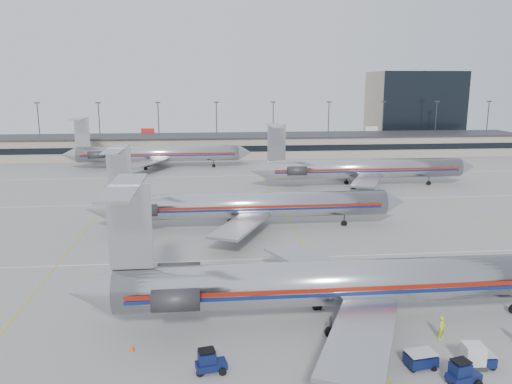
{
  "coord_description": "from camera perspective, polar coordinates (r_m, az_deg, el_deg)",
  "views": [
    {
      "loc": [
        -12.51,
        -46.5,
        20.51
      ],
      "look_at": [
        -5.05,
        27.29,
        4.5
      ],
      "focal_mm": 35.0,
      "sensor_mm": 36.0,
      "label": 1
    }
  ],
  "objects": [
    {
      "name": "tug_left",
      "position": [
        38.34,
        -5.37,
        -18.77
      ],
      "size": [
        2.4,
        1.53,
        1.81
      ],
      "rotation": [
        0.0,
        0.0,
        0.2
      ],
      "color": "#0A143C",
      "rests_on": "ground"
    },
    {
      "name": "distant_building",
      "position": [
        189.9,
        17.57,
        9.21
      ],
      "size": [
        30.0,
        20.0,
        25.0
      ],
      "primitive_type": "cube",
      "color": "tan",
      "rests_on": "ground"
    },
    {
      "name": "tug_center",
      "position": [
        39.6,
        22.5,
        -18.6
      ],
      "size": [
        2.48,
        1.64,
        1.85
      ],
      "rotation": [
        0.0,
        0.0,
        0.24
      ],
      "color": "#0A143C",
      "rests_on": "ground"
    },
    {
      "name": "light_mast_row",
      "position": [
        159.43,
        -1.27,
        7.89
      ],
      "size": [
        163.6,
        0.4,
        15.28
      ],
      "color": "#38383D",
      "rests_on": "ground"
    },
    {
      "name": "ground",
      "position": [
        52.33,
        8.7,
        -11.04
      ],
      "size": [
        260.0,
        260.0,
        0.0
      ],
      "primitive_type": "plane",
      "color": "gray",
      "rests_on": "ground"
    },
    {
      "name": "jet_foreground",
      "position": [
        44.82,
        10.49,
        -10.02
      ],
      "size": [
        49.1,
        28.91,
        12.85
      ],
      "color": "#BAB9BE",
      "rests_on": "ground"
    },
    {
      "name": "uld_container",
      "position": [
        41.87,
        23.55,
        -16.8
      ],
      "size": [
        1.85,
        1.58,
        1.84
      ],
      "rotation": [
        0.0,
        0.0,
        -0.08
      ],
      "color": "#2D2D30",
      "rests_on": "ground"
    },
    {
      "name": "jet_second_row",
      "position": [
        71.89,
        -1.34,
        -1.49
      ],
      "size": [
        46.38,
        27.31,
        12.14
      ],
      "color": "#BAB9BE",
      "rests_on": "ground"
    },
    {
      "name": "apron_markings",
      "position": [
        61.39,
        6.38,
        -7.41
      ],
      "size": [
        160.0,
        0.15,
        0.02
      ],
      "primitive_type": "cube",
      "color": "silver",
      "rests_on": "ground"
    },
    {
      "name": "cone_left",
      "position": [
        42.14,
        -14.0,
        -16.9
      ],
      "size": [
        0.48,
        0.48,
        0.56
      ],
      "primitive_type": "cone",
      "rotation": [
        0.0,
        0.0,
        0.19
      ],
      "color": "#F64708",
      "rests_on": "ground"
    },
    {
      "name": "jet_third_row",
      "position": [
        104.09,
        11.87,
        2.65
      ],
      "size": [
        47.19,
        29.03,
        12.9
      ],
      "color": "#BAB9BE",
      "rests_on": "ground"
    },
    {
      "name": "cart_outer",
      "position": [
        40.72,
        18.3,
        -17.68
      ],
      "size": [
        2.33,
        1.76,
        1.22
      ],
      "rotation": [
        0.0,
        0.0,
        0.14
      ],
      "color": "#0A143C",
      "rests_on": "ground"
    },
    {
      "name": "terminal",
      "position": [
        146.04,
        -0.82,
        5.36
      ],
      "size": [
        162.0,
        17.0,
        6.25
      ],
      "color": "gray",
      "rests_on": "ground"
    },
    {
      "name": "jet_back_row",
      "position": [
        127.02,
        -11.49,
        4.34
      ],
      "size": [
        46.78,
        28.77,
        12.79
      ],
      "color": "#BAB9BE",
      "rests_on": "ground"
    },
    {
      "name": "cart_inner",
      "position": [
        42.32,
        24.28,
        -17.08
      ],
      "size": [
        1.93,
        1.34,
        1.08
      ],
      "rotation": [
        0.0,
        0.0,
        -0.02
      ],
      "color": "#0A143C",
      "rests_on": "ground"
    },
    {
      "name": "ramp_worker_near",
      "position": [
        45.03,
        20.47,
        -14.34
      ],
      "size": [
        0.86,
        0.81,
        1.97
      ],
      "primitive_type": "imported",
      "rotation": [
        0.0,
        0.0,
        0.64
      ],
      "color": "#BFDF15",
      "rests_on": "ground"
    },
    {
      "name": "belt_loader",
      "position": [
        42.79,
        11.82,
        -15.82
      ],
      "size": [
        4.37,
        2.69,
        2.25
      ],
      "rotation": [
        0.0,
        0.0,
        -0.43
      ],
      "color": "#A4A4A4",
      "rests_on": "ground"
    }
  ]
}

